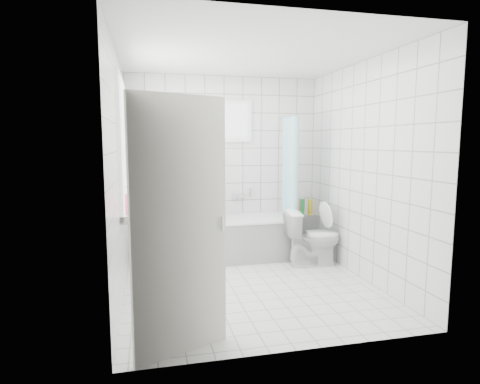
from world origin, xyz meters
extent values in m
plane|color=white|center=(0.00, 0.00, 0.00)|extent=(3.00, 3.00, 0.00)
plane|color=white|center=(0.00, 0.00, 2.60)|extent=(3.00, 3.00, 0.00)
cube|color=white|center=(0.00, 1.50, 1.30)|extent=(2.80, 0.02, 2.60)
cube|color=white|center=(0.00, -1.50, 1.30)|extent=(2.80, 0.02, 2.60)
cube|color=white|center=(-1.40, 0.00, 1.30)|extent=(0.02, 3.00, 2.60)
cube|color=white|center=(1.40, 0.00, 1.30)|extent=(0.02, 3.00, 2.60)
cube|color=white|center=(-1.35, 0.30, 1.60)|extent=(0.01, 0.90, 1.40)
cube|color=white|center=(0.10, 1.46, 1.95)|extent=(0.50, 0.01, 0.50)
cube|color=white|center=(-1.31, 0.30, 0.86)|extent=(0.18, 1.02, 0.08)
cube|color=silver|center=(-0.88, -1.32, 1.00)|extent=(0.75, 0.35, 2.00)
cube|color=white|center=(0.10, 1.12, 0.28)|extent=(1.61, 0.75, 0.55)
cube|color=white|center=(0.10, 1.12, 0.57)|extent=(1.63, 0.77, 0.03)
cube|color=white|center=(-0.77, 1.07, 0.75)|extent=(0.15, 0.85, 1.50)
cube|color=white|center=(1.25, 1.38, 0.28)|extent=(0.40, 0.24, 0.55)
imported|color=white|center=(1.03, 0.58, 0.37)|extent=(0.76, 0.46, 0.75)
cylinder|color=silver|center=(0.86, 1.10, 2.00)|extent=(0.02, 0.80, 0.02)
cube|color=silver|center=(0.20, 1.46, 0.85)|extent=(0.18, 0.06, 0.06)
imported|color=#FF6388|center=(-1.30, -0.03, 1.05)|extent=(0.16, 0.16, 0.30)
imported|color=white|center=(-1.30, 0.28, 0.98)|extent=(0.15, 0.15, 0.15)
imported|color=#D86CCD|center=(-1.30, 0.56, 1.01)|extent=(0.11, 0.11, 0.21)
cylinder|color=green|center=(1.17, 1.30, 0.67)|extent=(0.06, 0.06, 0.25)
cylinder|color=red|center=(1.18, 1.39, 0.66)|extent=(0.06, 0.06, 0.23)
cylinder|color=yellow|center=(1.29, 1.30, 0.67)|extent=(0.06, 0.06, 0.24)
camera|label=1|loc=(-1.12, -4.33, 1.65)|focal=30.00mm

